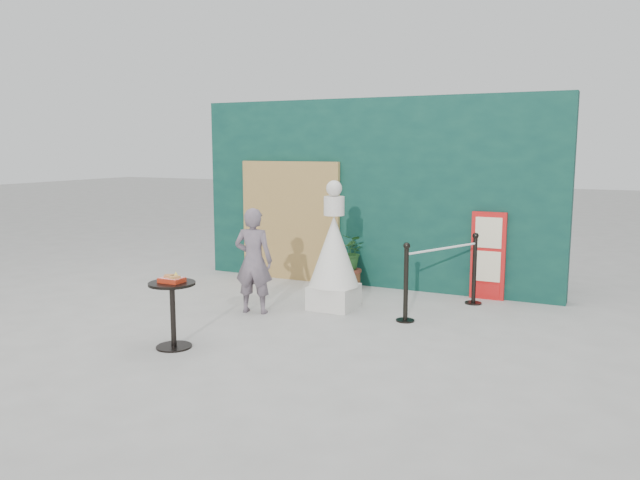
# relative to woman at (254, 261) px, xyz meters

# --- Properties ---
(ground) EXTENTS (60.00, 60.00, 0.00)m
(ground) POSITION_rel_woman_xyz_m (0.81, -0.81, -0.72)
(ground) COLOR #ADAAA5
(ground) RESTS_ON ground
(back_wall) EXTENTS (6.00, 0.30, 3.00)m
(back_wall) POSITION_rel_woman_xyz_m (0.81, 2.34, 0.78)
(back_wall) COLOR #0A312C
(back_wall) RESTS_ON ground
(bamboo_fence) EXTENTS (1.80, 0.08, 2.00)m
(bamboo_fence) POSITION_rel_woman_xyz_m (-0.59, 2.13, 0.28)
(bamboo_fence) COLOR tan
(bamboo_fence) RESTS_ON ground
(woman) EXTENTS (0.59, 0.45, 1.44)m
(woman) POSITION_rel_woman_xyz_m (0.00, 0.00, 0.00)
(woman) COLOR slate
(woman) RESTS_ON ground
(menu_board) EXTENTS (0.50, 0.07, 1.30)m
(menu_board) POSITION_rel_woman_xyz_m (2.71, 2.15, -0.07)
(menu_board) COLOR red
(menu_board) RESTS_ON ground
(statue) EXTENTS (0.70, 0.70, 1.79)m
(statue) POSITION_rel_woman_xyz_m (0.88, 0.68, 0.01)
(statue) COLOR silver
(statue) RESTS_ON ground
(cafe_table) EXTENTS (0.52, 0.52, 0.75)m
(cafe_table) POSITION_rel_woman_xyz_m (-0.02, -1.68, -0.22)
(cafe_table) COLOR black
(cafe_table) RESTS_ON ground
(food_basket) EXTENTS (0.26, 0.19, 0.11)m
(food_basket) POSITION_rel_woman_xyz_m (-0.02, -1.68, 0.07)
(food_basket) COLOR #B42A13
(food_basket) RESTS_ON cafe_table
(planter) EXTENTS (0.51, 0.45, 0.87)m
(planter) POSITION_rel_woman_xyz_m (0.60, 1.95, -0.21)
(planter) COLOR brown
(planter) RESTS_ON ground
(stanchion_barrier) EXTENTS (0.84, 1.54, 1.03)m
(stanchion_barrier) POSITION_rel_woman_xyz_m (2.29, 1.13, -0.22)
(stanchion_barrier) COLOR black
(stanchion_barrier) RESTS_ON ground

